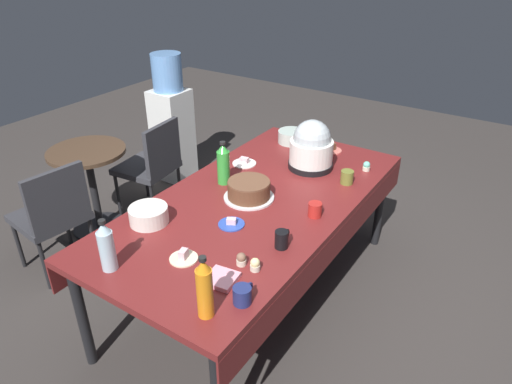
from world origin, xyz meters
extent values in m
plane|color=#383330|center=(0.00, 0.00, 0.00)|extent=(9.00, 9.00, 0.00)
cube|color=maroon|center=(0.00, 0.00, 0.73)|extent=(2.20, 1.10, 0.04)
cylinder|color=black|center=(1.02, -0.47, 0.35)|extent=(0.06, 0.06, 0.71)
cylinder|color=black|center=(-1.02, 0.47, 0.35)|extent=(0.06, 0.06, 0.71)
cylinder|color=black|center=(1.02, 0.47, 0.35)|extent=(0.06, 0.06, 0.71)
cube|color=maroon|center=(0.00, -0.55, 0.62)|extent=(2.20, 0.01, 0.18)
cube|color=maroon|center=(0.00, 0.55, 0.62)|extent=(2.20, 0.01, 0.18)
cylinder|color=silver|center=(-0.01, 0.04, 0.76)|extent=(0.31, 0.31, 0.01)
cylinder|color=brown|center=(-0.01, 0.04, 0.81)|extent=(0.26, 0.26, 0.10)
cylinder|color=brown|center=(-0.01, 0.04, 0.86)|extent=(0.26, 0.26, 0.01)
cylinder|color=black|center=(0.58, -0.07, 0.77)|extent=(0.31, 0.31, 0.04)
cylinder|color=white|center=(0.58, -0.07, 0.87)|extent=(0.30, 0.30, 0.16)
sphere|color=#B2BCC1|center=(0.58, -0.07, 0.97)|extent=(0.26, 0.26, 0.26)
cylinder|color=#B2C6BC|center=(0.90, 0.26, 0.80)|extent=(0.21, 0.21, 0.09)
cylinder|color=silver|center=(-0.55, 0.36, 0.80)|extent=(0.22, 0.22, 0.10)
cylinder|color=#2D4CB2|center=(-0.32, -0.04, 0.75)|extent=(0.15, 0.15, 0.01)
cube|color=beige|center=(-0.32, -0.04, 0.77)|extent=(0.06, 0.06, 0.03)
cylinder|color=white|center=(0.37, 0.35, 0.75)|extent=(0.17, 0.17, 0.01)
cube|color=beige|center=(0.37, 0.35, 0.78)|extent=(0.05, 0.06, 0.04)
cylinder|color=beige|center=(-0.70, -0.03, 0.75)|extent=(0.14, 0.14, 0.01)
cube|color=beige|center=(-0.70, -0.03, 0.78)|extent=(0.06, 0.05, 0.05)
cylinder|color=#E07266|center=(0.92, -0.07, 0.75)|extent=(0.15, 0.15, 0.01)
cube|color=brown|center=(0.92, -0.07, 0.78)|extent=(0.06, 0.05, 0.05)
cylinder|color=beige|center=(-0.58, -0.38, 0.77)|extent=(0.05, 0.05, 0.03)
sphere|color=beige|center=(-0.58, -0.38, 0.79)|extent=(0.05, 0.05, 0.05)
cylinder|color=beige|center=(-0.58, -0.30, 0.77)|extent=(0.05, 0.05, 0.03)
sphere|color=brown|center=(-0.58, -0.30, 0.79)|extent=(0.05, 0.05, 0.05)
cylinder|color=beige|center=(0.75, -0.42, 0.77)|extent=(0.05, 0.05, 0.03)
sphere|color=#6BC6B2|center=(0.75, -0.42, 0.79)|extent=(0.05, 0.05, 0.05)
cylinder|color=orange|center=(-0.94, -0.37, 0.87)|extent=(0.07, 0.07, 0.24)
cone|color=orange|center=(-0.94, -0.37, 1.01)|extent=(0.06, 0.06, 0.05)
cylinder|color=black|center=(-0.94, -0.37, 1.05)|extent=(0.03, 0.03, 0.02)
cylinder|color=silver|center=(-0.96, 0.22, 0.86)|extent=(0.08, 0.08, 0.21)
cone|color=silver|center=(-0.96, 0.22, 0.99)|extent=(0.07, 0.07, 0.05)
cylinder|color=black|center=(-0.96, 0.22, 1.02)|extent=(0.03, 0.03, 0.02)
cylinder|color=green|center=(0.06, 0.29, 0.86)|extent=(0.08, 0.08, 0.22)
cone|color=green|center=(0.06, 0.29, 1.00)|extent=(0.07, 0.07, 0.05)
cylinder|color=black|center=(0.06, 0.29, 1.03)|extent=(0.04, 0.04, 0.02)
cylinder|color=navy|center=(-0.80, -0.46, 0.79)|extent=(0.08, 0.08, 0.08)
torus|color=navy|center=(-0.75, -0.46, 0.80)|extent=(0.05, 0.01, 0.05)
cylinder|color=black|center=(-0.35, -0.39, 0.80)|extent=(0.07, 0.07, 0.10)
torus|color=black|center=(-0.30, -0.39, 0.80)|extent=(0.06, 0.01, 0.06)
cylinder|color=#B2231E|center=(0.03, -0.39, 0.79)|extent=(0.08, 0.08, 0.08)
torus|color=#B2231E|center=(0.08, -0.39, 0.80)|extent=(0.05, 0.01, 0.05)
cylinder|color=olive|center=(0.50, -0.38, 0.79)|extent=(0.08, 0.08, 0.09)
torus|color=olive|center=(0.56, -0.38, 0.80)|extent=(0.06, 0.01, 0.06)
cube|color=pink|center=(-0.73, -0.29, 0.76)|extent=(0.16, 0.16, 0.02)
cube|color=#333338|center=(-0.55, 1.40, 0.42)|extent=(0.49, 0.49, 0.05)
cube|color=#333338|center=(-0.57, 1.20, 0.65)|extent=(0.42, 0.09, 0.40)
cylinder|color=black|center=(-0.34, 1.56, 0.20)|extent=(0.03, 0.03, 0.40)
cylinder|color=black|center=(-0.72, 1.61, 0.20)|extent=(0.03, 0.03, 0.40)
cylinder|color=black|center=(-0.38, 1.18, 0.20)|extent=(0.03, 0.03, 0.40)
cylinder|color=black|center=(-0.76, 1.23, 0.20)|extent=(0.03, 0.03, 0.40)
cube|color=#333338|center=(0.40, 1.40, 0.42)|extent=(0.49, 0.49, 0.05)
cube|color=#333338|center=(0.42, 1.20, 0.65)|extent=(0.42, 0.09, 0.40)
cylinder|color=black|center=(0.57, 1.61, 0.20)|extent=(0.03, 0.03, 0.40)
cylinder|color=black|center=(0.19, 1.56, 0.20)|extent=(0.03, 0.03, 0.40)
cylinder|color=black|center=(0.61, 1.23, 0.20)|extent=(0.03, 0.03, 0.40)
cylinder|color=black|center=(0.23, 1.19, 0.20)|extent=(0.03, 0.03, 0.40)
cylinder|color=#473323|center=(-0.05, 1.55, 0.70)|extent=(0.60, 0.60, 0.03)
cylinder|color=black|center=(-0.05, 1.55, 0.35)|extent=(0.06, 0.06, 0.67)
cylinder|color=black|center=(-0.05, 1.55, 0.01)|extent=(0.44, 0.44, 0.02)
cube|color=silver|center=(1.03, 1.66, 0.45)|extent=(0.32, 0.32, 0.90)
cylinder|color=#6699D8|center=(1.03, 1.66, 1.07)|extent=(0.28, 0.28, 0.34)
camera|label=1|loc=(-2.07, -1.37, 2.18)|focal=32.58mm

